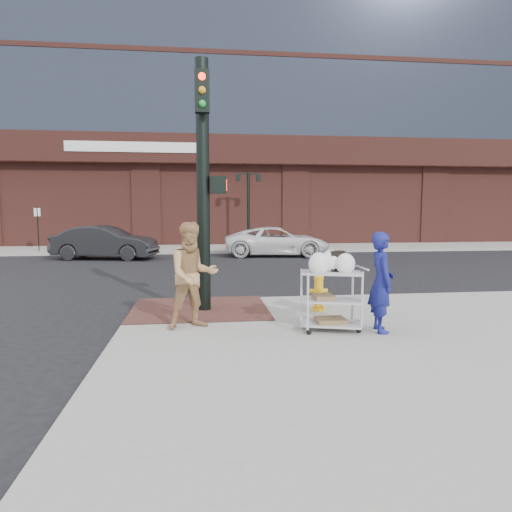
{
  "coord_description": "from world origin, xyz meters",
  "views": [
    {
      "loc": [
        -0.56,
        -8.5,
        2.23
      ],
      "look_at": [
        0.57,
        0.81,
        1.25
      ],
      "focal_mm": 32.0,
      "sensor_mm": 36.0,
      "label": 1
    }
  ],
  "objects": [
    {
      "name": "ground",
      "position": [
        0.0,
        0.0,
        0.0
      ],
      "size": [
        220.0,
        220.0,
        0.0
      ],
      "primitive_type": "plane",
      "color": "black",
      "rests_on": "ground"
    },
    {
      "name": "sidewalk_far",
      "position": [
        12.5,
        32.0,
        0.07
      ],
      "size": [
        65.0,
        36.0,
        0.15
      ],
      "primitive_type": "cube",
      "color": "gray",
      "rests_on": "ground"
    },
    {
      "name": "brick_curb_ramp",
      "position": [
        -0.6,
        0.9,
        0.16
      ],
      "size": [
        2.8,
        2.4,
        0.01
      ],
      "primitive_type": "cube",
      "color": "#492822",
      "rests_on": "sidewalk_near"
    },
    {
      "name": "bank_building",
      "position": [
        5.0,
        31.0,
        14.15
      ],
      "size": [
        42.0,
        26.0,
        28.0
      ],
      "primitive_type": "cube",
      "color": "#5A2A23",
      "rests_on": "sidewalk_far"
    },
    {
      "name": "lamp_post",
      "position": [
        2.0,
        16.0,
        2.62
      ],
      "size": [
        1.32,
        0.22,
        4.0
      ],
      "color": "black",
      "rests_on": "sidewalk_far"
    },
    {
      "name": "parking_sign",
      "position": [
        -8.5,
        15.0,
        1.25
      ],
      "size": [
        0.05,
        0.05,
        2.2
      ],
      "primitive_type": "cylinder",
      "color": "black",
      "rests_on": "sidewalk_far"
    },
    {
      "name": "traffic_signal_pole",
      "position": [
        -0.48,
        0.77,
        2.83
      ],
      "size": [
        0.61,
        0.51,
        5.0
      ],
      "color": "black",
      "rests_on": "sidewalk_near"
    },
    {
      "name": "woman_blue",
      "position": [
        2.45,
        -1.23,
        1.0
      ],
      "size": [
        0.46,
        0.65,
        1.69
      ],
      "primitive_type": "imported",
      "rotation": [
        0.0,
        0.0,
        1.47
      ],
      "color": "navy",
      "rests_on": "sidewalk_near"
    },
    {
      "name": "pedestrian_tan",
      "position": [
        -0.7,
        -0.6,
        1.07
      ],
      "size": [
        1.06,
        0.93,
        1.85
      ],
      "primitive_type": "imported",
      "rotation": [
        0.0,
        0.0,
        0.3
      ],
      "color": "tan",
      "rests_on": "sidewalk_near"
    },
    {
      "name": "sedan_dark",
      "position": [
        -4.75,
        12.15,
        0.74
      ],
      "size": [
        4.71,
        2.42,
        1.48
      ],
      "primitive_type": "imported",
      "rotation": [
        0.0,
        0.0,
        1.37
      ],
      "color": "black",
      "rests_on": "ground"
    },
    {
      "name": "minivan_white",
      "position": [
        3.01,
        12.61,
        0.68
      ],
      "size": [
        5.13,
        2.79,
        1.37
      ],
      "primitive_type": "imported",
      "rotation": [
        0.0,
        0.0,
        1.46
      ],
      "color": "white",
      "rests_on": "ground"
    },
    {
      "name": "utility_cart",
      "position": [
        1.63,
        -1.08,
        0.77
      ],
      "size": [
        1.1,
        0.8,
        1.37
      ],
      "color": "#B0B0B5",
      "rests_on": "sidewalk_near"
    },
    {
      "name": "fire_hydrant",
      "position": [
        1.81,
        0.44,
        0.55
      ],
      "size": [
        0.37,
        0.26,
        0.78
      ],
      "color": "gold",
      "rests_on": "sidewalk_near"
    },
    {
      "name": "newsbox_yellow",
      "position": [
        -6.04,
        15.63,
        0.6
      ],
      "size": [
        0.39,
        0.35,
        0.9
      ],
      "primitive_type": "cube",
      "rotation": [
        0.0,
        0.0,
        0.04
      ],
      "color": "yellow",
      "rests_on": "sidewalk_far"
    },
    {
      "name": "newsbox_blue",
      "position": [
        -5.14,
        15.26,
        0.63
      ],
      "size": [
        0.49,
        0.47,
        0.95
      ],
      "primitive_type": "cube",
      "rotation": [
        0.0,
        0.0,
        0.32
      ],
      "color": "#18259F",
      "rests_on": "sidewalk_far"
    }
  ]
}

